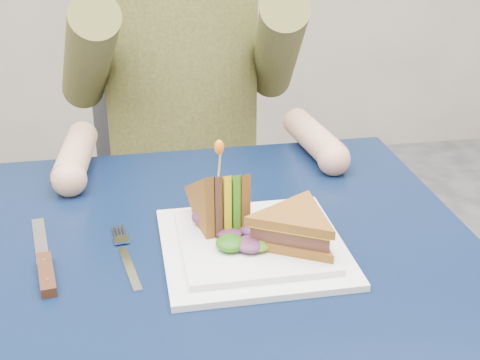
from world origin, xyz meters
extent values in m
cube|color=black|center=(0.00, 0.00, 0.71)|extent=(0.75, 0.75, 0.03)
cylinder|color=#595B5E|center=(-0.32, 0.32, 0.35)|extent=(0.04, 0.04, 0.70)
cylinder|color=#595B5E|center=(0.32, 0.32, 0.35)|extent=(0.04, 0.04, 0.70)
cube|color=#47474C|center=(0.00, 0.63, 0.45)|extent=(0.42, 0.40, 0.04)
cube|color=#47474C|center=(0.00, 0.81, 0.70)|extent=(0.42, 0.03, 0.46)
cylinder|color=#47474C|center=(-0.18, 0.46, 0.21)|extent=(0.02, 0.02, 0.43)
cylinder|color=#47474C|center=(0.18, 0.46, 0.21)|extent=(0.02, 0.02, 0.43)
cylinder|color=#47474C|center=(-0.18, 0.80, 0.21)|extent=(0.02, 0.02, 0.43)
cylinder|color=#47474C|center=(0.18, 0.80, 0.21)|extent=(0.02, 0.02, 0.43)
cylinder|color=brown|center=(0.00, 0.61, 0.87)|extent=(0.34, 0.34, 0.52)
cylinder|color=brown|center=(-0.20, 0.52, 0.89)|extent=(0.15, 0.39, 0.31)
cylinder|color=tan|center=(-0.23, 0.32, 0.76)|extent=(0.08, 0.20, 0.06)
sphere|color=tan|center=(-0.23, 0.22, 0.76)|extent=(0.06, 0.06, 0.06)
cylinder|color=brown|center=(0.20, 0.52, 0.89)|extent=(0.15, 0.39, 0.31)
cylinder|color=tan|center=(0.23, 0.32, 0.76)|extent=(0.08, 0.20, 0.06)
sphere|color=tan|center=(0.23, 0.22, 0.76)|extent=(0.06, 0.06, 0.06)
cube|color=white|center=(0.04, -0.01, 0.73)|extent=(0.26, 0.26, 0.01)
cube|color=white|center=(0.04, -0.01, 0.74)|extent=(0.21, 0.21, 0.01)
cube|color=silver|center=(-0.14, -0.03, 0.73)|extent=(0.03, 0.12, 0.00)
cube|color=silver|center=(-0.15, 0.04, 0.73)|extent=(0.02, 0.02, 0.00)
cube|color=silver|center=(-0.16, 0.07, 0.73)|extent=(0.01, 0.03, 0.00)
cube|color=silver|center=(-0.16, 0.07, 0.73)|extent=(0.01, 0.03, 0.00)
cube|color=silver|center=(-0.15, 0.07, 0.73)|extent=(0.01, 0.03, 0.00)
cube|color=silver|center=(-0.15, 0.07, 0.73)|extent=(0.01, 0.03, 0.00)
cube|color=silver|center=(-0.27, 0.07, 0.73)|extent=(0.04, 0.14, 0.00)
cube|color=black|center=(-0.25, -0.04, 0.74)|extent=(0.03, 0.10, 0.01)
cylinder|color=silver|center=(-0.26, -0.01, 0.74)|extent=(0.01, 0.01, 0.00)
cylinder|color=silver|center=(-0.25, -0.06, 0.74)|extent=(0.01, 0.01, 0.00)
cylinder|color=tan|center=(0.00, 0.03, 0.85)|extent=(0.01, 0.01, 0.06)
ellipsoid|color=orange|center=(0.00, 0.03, 0.88)|extent=(0.01, 0.01, 0.02)
torus|color=#9E4C7A|center=(0.05, -0.01, 0.77)|extent=(0.04, 0.04, 0.02)
camera|label=1|loc=(-0.13, -0.83, 1.24)|focal=50.00mm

